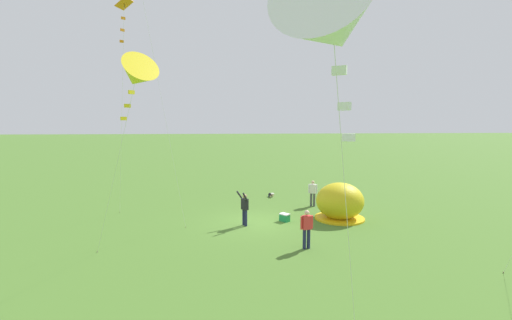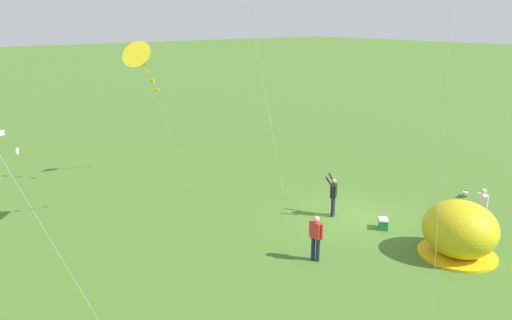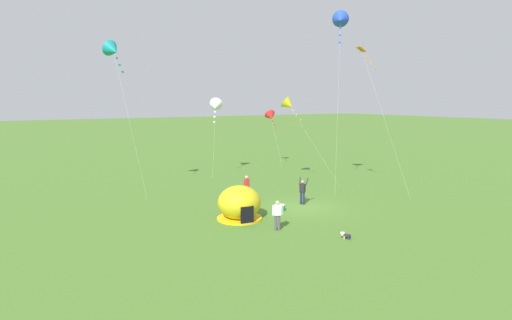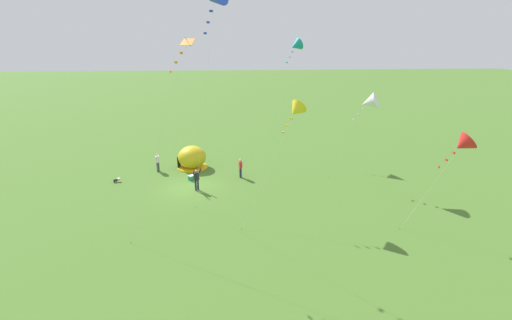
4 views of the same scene
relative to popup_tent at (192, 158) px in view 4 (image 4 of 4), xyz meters
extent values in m
plane|color=#477028|center=(4.99, 0.25, -1.00)|extent=(300.00, 300.00, 0.00)
ellipsoid|color=gold|center=(0.00, 0.01, 0.05)|extent=(2.70, 2.60, 2.10)
cylinder|color=yellow|center=(0.00, 0.01, -0.95)|extent=(2.81, 2.81, 0.10)
cube|color=black|center=(-0.17, -1.25, -0.45)|extent=(0.81, 0.23, 1.10)
cube|color=#1E8C4C|center=(3.23, 0.17, -0.81)|extent=(0.61, 0.63, 0.38)
cube|color=white|center=(3.23, 0.17, -0.59)|extent=(0.63, 0.64, 0.06)
cylinder|color=black|center=(3.10, -6.19, -0.83)|extent=(0.33, 0.38, 0.22)
sphere|color=beige|center=(2.99, -5.95, -0.80)|extent=(0.19, 0.19, 0.19)
cylinder|color=white|center=(2.99, -5.95, -0.71)|extent=(0.24, 0.24, 0.06)
cylinder|color=beige|center=(2.96, -6.12, -0.91)|extent=(0.07, 0.07, 0.17)
cylinder|color=beige|center=(3.14, -6.04, -0.91)|extent=(0.07, 0.07, 0.17)
cylinder|color=navy|center=(3.08, -6.33, -0.93)|extent=(0.09, 0.09, 0.13)
cylinder|color=navy|center=(3.22, -6.26, -0.93)|extent=(0.09, 0.09, 0.13)
cylinder|color=#1E2347|center=(2.94, 4.35, -0.56)|extent=(0.15, 0.15, 0.88)
cylinder|color=#1E2347|center=(3.13, 4.39, -0.56)|extent=(0.15, 0.15, 0.88)
cube|color=red|center=(3.03, 4.37, 0.18)|extent=(0.42, 0.31, 0.60)
sphere|color=beige|center=(3.03, 4.37, 0.61)|extent=(0.22, 0.22, 0.22)
cylinder|color=red|center=(2.79, 4.33, 0.18)|extent=(0.09, 0.09, 0.58)
cylinder|color=red|center=(3.28, 4.42, 0.18)|extent=(0.09, 0.09, 0.58)
cylinder|color=#1E2347|center=(5.45, 0.85, -0.56)|extent=(0.15, 0.15, 0.88)
cylinder|color=#1E2347|center=(5.55, 0.67, -0.56)|extent=(0.15, 0.15, 0.88)
cube|color=black|center=(5.50, 0.76, 0.18)|extent=(0.40, 0.45, 0.60)
sphere|color=#9E7051|center=(5.50, 0.76, 0.61)|extent=(0.22, 0.22, 0.22)
cylinder|color=black|center=(5.50, 1.06, 0.65)|extent=(0.35, 0.31, 0.50)
cylinder|color=black|center=(5.77, 0.61, 0.65)|extent=(0.39, 0.22, 0.50)
cylinder|color=#4C4C51|center=(0.67, -3.01, -0.56)|extent=(0.15, 0.15, 0.88)
cylinder|color=#4C4C51|center=(0.85, -3.08, -0.56)|extent=(0.15, 0.15, 0.88)
cube|color=white|center=(0.76, -3.05, 0.18)|extent=(0.44, 0.35, 0.60)
sphere|color=beige|center=(0.76, -3.05, 0.61)|extent=(0.22, 0.22, 0.22)
cylinder|color=white|center=(0.52, -2.96, 0.18)|extent=(0.09, 0.09, 0.58)
cylinder|color=white|center=(1.00, -3.13, 0.18)|extent=(0.09, 0.09, 0.58)
cylinder|color=silver|center=(-4.19, 9.03, 4.50)|extent=(1.26, 3.02, 10.99)
cylinder|color=brown|center=(-3.57, 7.53, -0.97)|extent=(0.03, 0.03, 0.06)
cone|color=teal|center=(-4.82, 10.54, 9.99)|extent=(1.64, 1.73, 1.50)
cube|color=teal|center=(-4.67, 10.20, 9.39)|extent=(0.20, 0.15, 0.12)
cube|color=teal|center=(-4.55, 9.91, 8.88)|extent=(0.21, 0.10, 0.12)
cube|color=teal|center=(-4.43, 9.61, 8.37)|extent=(0.20, 0.16, 0.12)
cylinder|color=silver|center=(9.52, 1.77, 5.71)|extent=(1.81, 1.92, 13.41)
cylinder|color=brown|center=(8.62, 0.81, -0.97)|extent=(0.03, 0.03, 0.06)
cube|color=blue|center=(10.21, 2.49, 11.74)|extent=(0.14, 0.21, 0.12)
cube|color=blue|center=(10.03, 2.30, 11.17)|extent=(0.19, 0.18, 0.12)
cube|color=blue|center=(9.84, 2.11, 10.60)|extent=(0.19, 0.18, 0.12)
cylinder|color=silver|center=(13.13, 15.22, 1.77)|extent=(0.34, 2.88, 5.53)
cylinder|color=brown|center=(12.96, 13.78, -0.97)|extent=(0.03, 0.03, 0.06)
cone|color=red|center=(13.30, 16.66, 4.53)|extent=(1.35, 1.51, 1.43)
cube|color=red|center=(13.25, 16.24, 4.02)|extent=(0.20, 0.08, 0.12)
cube|color=red|center=(13.21, 15.89, 3.58)|extent=(0.20, 0.07, 0.12)
cube|color=red|center=(13.17, 15.53, 3.15)|extent=(0.21, 0.15, 0.12)
cylinder|color=silver|center=(12.08, -0.70, 4.55)|extent=(1.77, 3.82, 11.10)
cylinder|color=brown|center=(12.96, -2.60, -0.97)|extent=(0.03, 0.03, 0.06)
cube|color=orange|center=(11.20, 1.21, 10.10)|extent=(0.80, 0.85, 0.38)
cylinder|color=#332314|center=(11.20, 1.21, 10.11)|extent=(0.15, 0.29, 0.49)
cube|color=orange|center=(11.37, 0.85, 9.54)|extent=(0.19, 0.18, 0.12)
cube|color=orange|center=(11.51, 0.54, 9.06)|extent=(0.19, 0.18, 0.12)
cube|color=orange|center=(11.65, 0.24, 8.58)|extent=(0.21, 0.12, 0.12)
cylinder|color=silver|center=(4.55, 13.18, 2.38)|extent=(1.54, 2.33, 6.76)
cylinder|color=brown|center=(3.79, 12.02, -0.97)|extent=(0.03, 0.03, 0.06)
cone|color=white|center=(5.32, 14.34, 5.76)|extent=(1.89, 1.96, 1.59)
cube|color=white|center=(5.09, 14.00, 5.22)|extent=(0.20, 0.16, 0.12)
cube|color=white|center=(4.91, 13.72, 4.75)|extent=(0.16, 0.20, 0.12)
cube|color=white|center=(4.72, 13.43, 4.28)|extent=(0.21, 0.11, 0.12)
cylinder|color=silver|center=(10.63, 5.81, 2.47)|extent=(2.80, 3.80, 6.94)
cylinder|color=brown|center=(12.03, 3.92, -0.97)|extent=(0.03, 0.03, 0.06)
cone|color=yellow|center=(9.24, 7.70, 5.94)|extent=(1.69, 1.74, 1.39)
cube|color=yellow|center=(9.50, 7.36, 5.46)|extent=(0.17, 0.19, 0.12)
cube|color=yellow|center=(9.71, 7.06, 5.05)|extent=(0.20, 0.16, 0.12)
cube|color=yellow|center=(9.93, 6.77, 4.65)|extent=(0.19, 0.18, 0.12)
camera|label=1|loc=(6.69, 18.59, 4.52)|focal=24.00mm
camera|label=2|loc=(-8.35, 16.35, 7.51)|focal=35.00mm
camera|label=3|loc=(-11.59, -21.03, 6.28)|focal=28.00mm
camera|label=4|loc=(30.95, 2.92, 9.83)|focal=24.00mm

